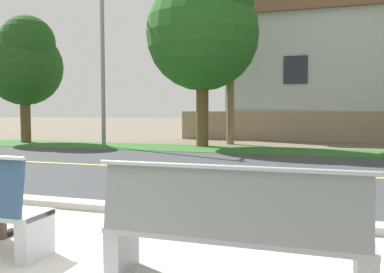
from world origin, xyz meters
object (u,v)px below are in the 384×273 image
at_px(streetlamp, 105,44).
at_px(bench_right, 230,232).
at_px(shade_tree_far_left, 25,62).
at_px(shade_tree_left, 205,25).
at_px(palm_tree_short, 231,1).

bearing_deg(streetlamp, bench_right, -56.18).
distance_m(bench_right, shade_tree_far_left, 16.85).
bearing_deg(bench_right, streetlamp, 123.82).
distance_m(streetlamp, shade_tree_left, 4.01).
bearing_deg(shade_tree_left, streetlamp, -165.53).
bearing_deg(shade_tree_far_left, bench_right, -44.78).
bearing_deg(palm_tree_short, shade_tree_far_left, -167.19).
height_order(streetlamp, shade_tree_left, shade_tree_left).
bearing_deg(streetlamp, shade_tree_left, 14.47).
relative_size(bench_right, palm_tree_short, 0.28).
distance_m(streetlamp, palm_tree_short, 5.54).
bearing_deg(palm_tree_short, bench_right, -77.85).
xyz_separation_m(bench_right, streetlamp, (-7.44, 11.11, 3.57)).
bearing_deg(streetlamp, palm_tree_short, 29.58).
bearing_deg(palm_tree_short, shade_tree_left, -113.26).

